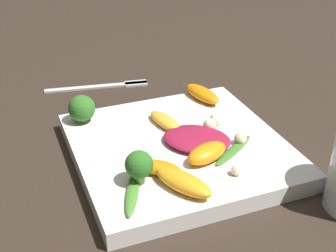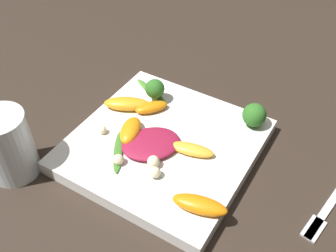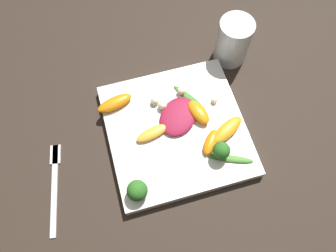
% 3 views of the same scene
% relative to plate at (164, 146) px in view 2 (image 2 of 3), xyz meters
% --- Properties ---
extents(ground_plane, '(2.40, 2.40, 0.00)m').
position_rel_plate_xyz_m(ground_plane, '(0.00, 0.00, -0.01)').
color(ground_plane, '#2D231C').
extents(plate, '(0.28, 0.28, 0.02)m').
position_rel_plate_xyz_m(plate, '(0.00, 0.00, 0.00)').
color(plate, white).
rests_on(plate, ground_plane).
extents(drinking_glass, '(0.07, 0.07, 0.11)m').
position_rel_plate_xyz_m(drinking_glass, '(-0.15, 0.17, 0.04)').
color(drinking_glass, silver).
rests_on(drinking_glass, ground_plane).
extents(fork, '(0.18, 0.05, 0.01)m').
position_rel_plate_xyz_m(fork, '(0.03, -0.26, -0.01)').
color(fork, silver).
rests_on(fork, ground_plane).
extents(radicchio_leaf_0, '(0.12, 0.11, 0.01)m').
position_rel_plate_xyz_m(radicchio_leaf_0, '(-0.02, 0.01, 0.02)').
color(radicchio_leaf_0, maroon).
rests_on(radicchio_leaf_0, plate).
extents(orange_segment_0, '(0.07, 0.05, 0.02)m').
position_rel_plate_xyz_m(orange_segment_0, '(-0.02, 0.05, 0.02)').
color(orange_segment_0, orange).
rests_on(orange_segment_0, plate).
extents(orange_segment_1, '(0.06, 0.05, 0.02)m').
position_rel_plate_xyz_m(orange_segment_1, '(0.05, 0.06, 0.02)').
color(orange_segment_1, orange).
rests_on(orange_segment_1, plate).
extents(orange_segment_2, '(0.06, 0.08, 0.02)m').
position_rel_plate_xyz_m(orange_segment_2, '(0.03, 0.10, 0.02)').
color(orange_segment_2, orange).
rests_on(orange_segment_2, plate).
extents(orange_segment_3, '(0.04, 0.07, 0.01)m').
position_rel_plate_xyz_m(orange_segment_3, '(0.00, -0.05, 0.02)').
color(orange_segment_3, '#FCAD33').
rests_on(orange_segment_3, plate).
extents(orange_segment_4, '(0.04, 0.08, 0.02)m').
position_rel_plate_xyz_m(orange_segment_4, '(-0.09, -0.11, 0.02)').
color(orange_segment_4, orange).
rests_on(orange_segment_4, plate).
extents(broccoli_floret_0, '(0.03, 0.03, 0.04)m').
position_rel_plate_xyz_m(broccoli_floret_0, '(0.08, 0.07, 0.04)').
color(broccoli_floret_0, '#7A9E51').
rests_on(broccoli_floret_0, plate).
extents(broccoli_floret_1, '(0.04, 0.04, 0.04)m').
position_rel_plate_xyz_m(broccoli_floret_1, '(0.11, -0.11, 0.03)').
color(broccoli_floret_1, '#7A9E51').
rests_on(broccoli_floret_1, plate).
extents(arugula_sprig_0, '(0.08, 0.06, 0.00)m').
position_rel_plate_xyz_m(arugula_sprig_0, '(-0.06, 0.05, 0.01)').
color(arugula_sprig_0, '#3D7528').
rests_on(arugula_sprig_0, plate).
extents(arugula_sprig_1, '(0.05, 0.09, 0.01)m').
position_rel_plate_xyz_m(arugula_sprig_1, '(0.09, 0.08, 0.01)').
color(arugula_sprig_1, '#47842D').
rests_on(arugula_sprig_1, plate).
extents(macadamia_nut_0, '(0.02, 0.02, 0.02)m').
position_rel_plate_xyz_m(macadamia_nut_0, '(-0.07, -0.03, 0.02)').
color(macadamia_nut_0, beige).
rests_on(macadamia_nut_0, plate).
extents(macadamia_nut_1, '(0.02, 0.02, 0.02)m').
position_rel_plate_xyz_m(macadamia_nut_1, '(-0.08, 0.03, 0.02)').
color(macadamia_nut_1, beige).
rests_on(macadamia_nut_1, plate).
extents(macadamia_nut_2, '(0.01, 0.01, 0.01)m').
position_rel_plate_xyz_m(macadamia_nut_2, '(-0.04, 0.09, 0.02)').
color(macadamia_nut_2, beige).
rests_on(macadamia_nut_2, plate).
extents(macadamia_nut_3, '(0.02, 0.02, 0.02)m').
position_rel_plate_xyz_m(macadamia_nut_3, '(-0.05, -0.01, 0.02)').
color(macadamia_nut_3, beige).
rests_on(macadamia_nut_3, plate).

